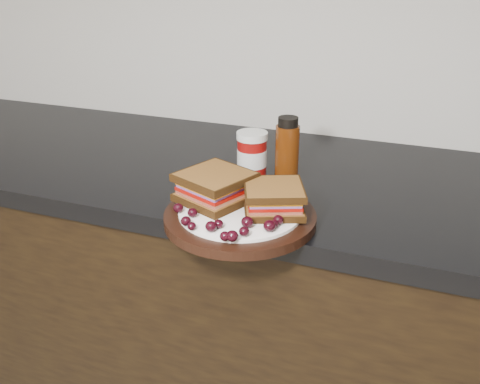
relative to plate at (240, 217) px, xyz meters
The scene contains 32 objects.
base_cabinets 0.61m from the plate, 137.87° to the left, with size 3.96×0.58×0.86m, color black.
countertop 0.38m from the plate, 137.87° to the left, with size 3.98×0.60×0.04m, color black.
plate is the anchor object (origin of this frame).
sandwich_left 0.08m from the plate, 158.53° to the left, with size 0.12×0.12×0.06m, color brown, non-canonical shape.
sandwich_right 0.07m from the plate, 18.66° to the left, with size 0.11×0.11×0.05m, color brown, non-canonical shape.
grape_0 0.11m from the plate, 154.76° to the right, with size 0.02×0.02×0.02m, color black.
grape_1 0.09m from the plate, 140.96° to the right, with size 0.02×0.02×0.02m, color black.
grape_2 0.11m from the plate, 126.48° to the right, with size 0.02×0.02×0.02m, color black.
grape_3 0.11m from the plate, 116.23° to the right, with size 0.02×0.02×0.01m, color black.
grape_4 0.10m from the plate, 100.25° to the right, with size 0.02×0.02×0.02m, color black.
grape_5 0.08m from the plate, 97.03° to the right, with size 0.02×0.02×0.02m, color black.
grape_6 0.12m from the plate, 81.70° to the right, with size 0.02×0.02×0.02m, color black.
grape_7 0.12m from the plate, 75.65° to the right, with size 0.02×0.02×0.02m, color black.
grape_8 0.10m from the plate, 65.44° to the right, with size 0.02×0.02×0.02m, color black.
grape_9 0.07m from the plate, 59.03° to the right, with size 0.02×0.02×0.02m, color black.
grape_10 0.10m from the plate, 37.92° to the right, with size 0.02×0.02×0.02m, color black.
grape_11 0.09m from the plate, 28.46° to the right, with size 0.02×0.02×0.01m, color black.
grape_12 0.09m from the plate, 19.88° to the right, with size 0.02×0.02×0.02m, color black.
grape_13 0.10m from the plate, ahead, with size 0.02×0.02×0.02m, color black.
grape_14 0.08m from the plate, 25.44° to the left, with size 0.02×0.02×0.01m, color black.
grape_15 0.05m from the plate, 22.56° to the left, with size 0.02×0.02×0.02m, color black.
grape_16 0.07m from the plate, 120.10° to the left, with size 0.02×0.02×0.01m, color black.
grape_17 0.08m from the plate, 133.89° to the left, with size 0.02×0.02×0.02m, color black.
grape_18 0.08m from the plate, 155.17° to the left, with size 0.02×0.02×0.02m, color black.
grape_19 0.08m from the plate, 169.14° to the left, with size 0.02×0.02×0.02m, color black.
grape_20 0.07m from the plate, 169.67° to the right, with size 0.02×0.02×0.02m, color black.
grape_21 0.08m from the plate, 161.95° to the right, with size 0.02×0.02×0.02m, color black.
grape_22 0.06m from the plate, 143.33° to the left, with size 0.01×0.01×0.01m, color black.
grape_23 0.09m from the plate, 152.98° to the left, with size 0.02×0.02×0.02m, color black.
grape_24 0.07m from the plate, 168.80° to the left, with size 0.02×0.02×0.01m, color black.
condiment_jar 0.23m from the plate, 103.93° to the left, with size 0.07×0.07×0.10m, color maroon.
oil_bottle 0.23m from the plate, 83.52° to the left, with size 0.05×0.05×0.14m, color #481E07.
Camera 1 is at (0.59, 0.62, 1.36)m, focal length 40.00 mm.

